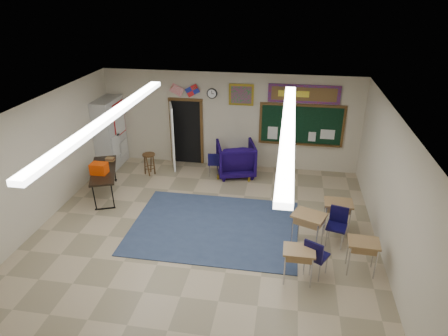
% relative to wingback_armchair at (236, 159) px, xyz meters
% --- Properties ---
extents(floor, '(9.00, 9.00, 0.00)m').
position_rel_wingback_armchair_xyz_m(floor, '(-0.29, -3.82, -0.52)').
color(floor, tan).
rests_on(floor, ground).
extents(back_wall, '(8.00, 0.04, 3.00)m').
position_rel_wingback_armchair_xyz_m(back_wall, '(-0.29, 0.68, 0.98)').
color(back_wall, '#BEB19A').
rests_on(back_wall, floor).
extents(left_wall, '(0.04, 9.00, 3.00)m').
position_rel_wingback_armchair_xyz_m(left_wall, '(-4.29, -3.82, 0.98)').
color(left_wall, '#BEB19A').
rests_on(left_wall, floor).
extents(right_wall, '(0.04, 9.00, 3.00)m').
position_rel_wingback_armchair_xyz_m(right_wall, '(3.71, -3.82, 0.98)').
color(right_wall, '#BEB19A').
rests_on(right_wall, floor).
extents(ceiling, '(8.00, 9.00, 0.04)m').
position_rel_wingback_armchair_xyz_m(ceiling, '(-0.29, -3.82, 2.48)').
color(ceiling, silver).
rests_on(ceiling, back_wall).
extents(area_rug, '(4.00, 3.00, 0.02)m').
position_rel_wingback_armchair_xyz_m(area_rug, '(-0.09, -3.02, -0.51)').
color(area_rug, '#303D5B').
rests_on(area_rug, floor).
extents(fluorescent_strips, '(3.86, 6.00, 0.10)m').
position_rel_wingback_armchair_xyz_m(fluorescent_strips, '(-0.29, -3.82, 2.42)').
color(fluorescent_strips, white).
rests_on(fluorescent_strips, ceiling).
extents(doorway, '(1.10, 0.89, 2.16)m').
position_rel_wingback_armchair_xyz_m(doorway, '(-1.80, 0.53, 0.54)').
color(doorway, black).
rests_on(doorway, back_wall).
extents(chalkboard, '(2.55, 0.14, 1.30)m').
position_rel_wingback_armchair_xyz_m(chalkboard, '(1.91, 0.64, 0.95)').
color(chalkboard, '#4F3316').
rests_on(chalkboard, back_wall).
extents(bulletin_board, '(2.10, 0.05, 0.55)m').
position_rel_wingback_armchair_xyz_m(bulletin_board, '(1.91, 0.64, 1.93)').
color(bulletin_board, '#A2190D').
rests_on(bulletin_board, back_wall).
extents(framed_art_print, '(0.75, 0.05, 0.65)m').
position_rel_wingback_armchair_xyz_m(framed_art_print, '(0.06, 0.64, 1.83)').
color(framed_art_print, olive).
rests_on(framed_art_print, back_wall).
extents(wall_clock, '(0.32, 0.05, 0.32)m').
position_rel_wingback_armchair_xyz_m(wall_clock, '(-0.84, 0.64, 1.83)').
color(wall_clock, black).
rests_on(wall_clock, back_wall).
extents(wall_flags, '(1.16, 0.06, 0.70)m').
position_rel_wingback_armchair_xyz_m(wall_flags, '(-1.69, 0.62, 1.96)').
color(wall_flags, red).
rests_on(wall_flags, back_wall).
extents(storage_cabinet, '(0.59, 1.25, 2.20)m').
position_rel_wingback_armchair_xyz_m(storage_cabinet, '(-4.01, 0.03, 0.58)').
color(storage_cabinet, '#ABABA7').
rests_on(storage_cabinet, floor).
extents(wingback_armchair, '(1.38, 1.40, 1.04)m').
position_rel_wingback_armchair_xyz_m(wingback_armchair, '(0.00, 0.00, 0.00)').
color(wingback_armchair, '#100535').
rests_on(wingback_armchair, floor).
extents(student_chair_reading, '(0.44, 0.44, 0.78)m').
position_rel_wingback_armchair_xyz_m(student_chair_reading, '(-0.64, -0.17, -0.13)').
color(student_chair_reading, black).
rests_on(student_chair_reading, floor).
extents(student_chair_desk_a, '(0.60, 0.60, 0.88)m').
position_rel_wingback_armchair_xyz_m(student_chair_desk_a, '(2.24, -4.39, -0.08)').
color(student_chair_desk_a, black).
rests_on(student_chair_desk_a, floor).
extents(student_chair_desk_b, '(0.54, 0.54, 0.89)m').
position_rel_wingback_armchair_xyz_m(student_chair_desk_b, '(2.73, -3.27, -0.07)').
color(student_chair_desk_b, black).
rests_on(student_chair_desk_b, floor).
extents(student_desk_front_left, '(0.83, 0.73, 0.83)m').
position_rel_wingback_armchair_xyz_m(student_desk_front_left, '(2.09, -3.44, -0.06)').
color(student_desk_front_left, olive).
rests_on(student_desk_front_left, floor).
extents(student_desk_front_right, '(0.66, 0.50, 0.78)m').
position_rel_wingback_armchair_xyz_m(student_desk_front_right, '(2.79, -2.69, -0.08)').
color(student_desk_front_right, olive).
rests_on(student_desk_front_right, floor).
extents(student_desk_back_left, '(0.62, 0.46, 0.74)m').
position_rel_wingback_armchair_xyz_m(student_desk_back_left, '(1.89, -4.63, -0.10)').
color(student_desk_back_left, olive).
rests_on(student_desk_back_left, floor).
extents(student_desk_back_right, '(0.64, 0.49, 0.74)m').
position_rel_wingback_armchair_xyz_m(student_desk_back_right, '(3.16, -4.15, -0.10)').
color(student_desk_back_right, olive).
rests_on(student_desk_back_right, floor).
extents(folding_table, '(1.28, 1.98, 1.07)m').
position_rel_wingback_armchair_xyz_m(folding_table, '(-3.40, -1.91, -0.09)').
color(folding_table, black).
rests_on(folding_table, floor).
extents(wooden_stool, '(0.38, 0.38, 0.68)m').
position_rel_wingback_armchair_xyz_m(wooden_stool, '(-2.63, -0.44, -0.17)').
color(wooden_stool, '#4E3217').
rests_on(wooden_stool, floor).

